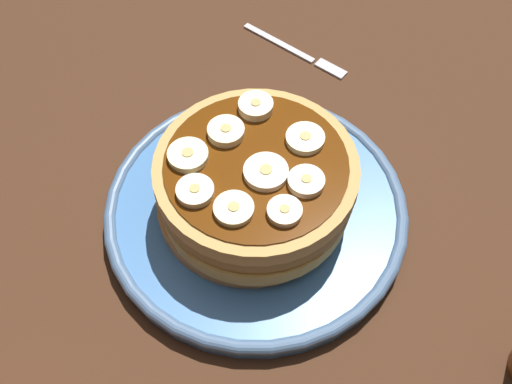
% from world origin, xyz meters
% --- Properties ---
extents(ground_plane, '(1.40, 1.40, 0.03)m').
position_xyz_m(ground_plane, '(0.00, 0.00, -0.01)').
color(ground_plane, '#422616').
extents(plate, '(0.27, 0.27, 0.02)m').
position_xyz_m(plate, '(0.00, 0.00, 0.01)').
color(plate, '#3F72B2').
rests_on(plate, ground_plane).
extents(pancake_stack, '(0.17, 0.17, 0.06)m').
position_xyz_m(pancake_stack, '(0.00, -0.00, 0.05)').
color(pancake_stack, '#C17F48').
rests_on(pancake_stack, plate).
extents(banana_slice_0, '(0.04, 0.04, 0.01)m').
position_xyz_m(banana_slice_0, '(0.01, 0.01, 0.08)').
color(banana_slice_0, '#F6E3C5').
rests_on(banana_slice_0, pancake_stack).
extents(banana_slice_1, '(0.03, 0.03, 0.01)m').
position_xyz_m(banana_slice_1, '(-0.06, -0.01, 0.08)').
color(banana_slice_1, '#FDEEBE').
rests_on(banana_slice_1, pancake_stack).
extents(banana_slice_2, '(0.03, 0.03, 0.01)m').
position_xyz_m(banana_slice_2, '(0.05, -0.01, 0.08)').
color(banana_slice_2, '#F4EAB5').
rests_on(banana_slice_2, pancake_stack).
extents(banana_slice_3, '(0.03, 0.03, 0.01)m').
position_xyz_m(banana_slice_3, '(0.03, -0.04, 0.08)').
color(banana_slice_3, '#F9EAC4').
rests_on(banana_slice_3, pancake_stack).
extents(banana_slice_4, '(0.03, 0.03, 0.01)m').
position_xyz_m(banana_slice_4, '(-0.03, 0.04, 0.08)').
color(banana_slice_4, '#F0EFC3').
rests_on(banana_slice_4, pancake_stack).
extents(banana_slice_5, '(0.03, 0.03, 0.01)m').
position_xyz_m(banana_slice_5, '(-0.03, -0.03, 0.08)').
color(banana_slice_5, '#FCE6B5').
rests_on(banana_slice_5, pancake_stack).
extents(banana_slice_6, '(0.03, 0.03, 0.01)m').
position_xyz_m(banana_slice_6, '(0.02, 0.04, 0.08)').
color(banana_slice_6, '#F6E3C1').
rests_on(banana_slice_6, pancake_stack).
extents(banana_slice_7, '(0.03, 0.03, 0.01)m').
position_xyz_m(banana_slice_7, '(-0.00, -0.05, 0.08)').
color(banana_slice_7, '#EDF2B6').
rests_on(banana_slice_7, pancake_stack).
extents(banana_slice_8, '(0.03, 0.03, 0.01)m').
position_xyz_m(banana_slice_8, '(0.04, 0.03, 0.08)').
color(banana_slice_8, '#FBE2BF').
rests_on(banana_slice_8, pancake_stack).
extents(fork, '(0.08, 0.12, 0.01)m').
position_xyz_m(fork, '(-0.22, 0.03, 0.00)').
color(fork, silver).
rests_on(fork, ground_plane).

